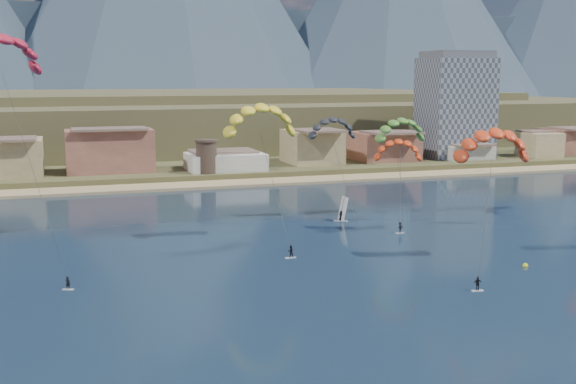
{
  "coord_description": "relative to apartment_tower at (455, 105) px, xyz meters",
  "views": [
    {
      "loc": [
        -30.21,
        -60.54,
        25.74
      ],
      "look_at": [
        0.0,
        32.0,
        10.0
      ],
      "focal_mm": 43.74,
      "sensor_mm": 36.0,
      "label": 1
    }
  ],
  "objects": [
    {
      "name": "ground",
      "position": [
        -85.0,
        -128.0,
        -17.82
      ],
      "size": [
        2400.0,
        2400.0,
        0.0
      ],
      "primitive_type": "plane",
      "color": "black",
      "rests_on": "ground"
    },
    {
      "name": "beach",
      "position": [
        -85.0,
        -22.0,
        -17.57
      ],
      "size": [
        2200.0,
        12.0,
        0.9
      ],
      "color": "tan",
      "rests_on": "ground"
    },
    {
      "name": "land",
      "position": [
        -85.0,
        432.0,
        -17.82
      ],
      "size": [
        2200.0,
        900.0,
        4.0
      ],
      "color": "brown",
      "rests_on": "ground"
    },
    {
      "name": "foothills",
      "position": [
        -62.61,
        104.47,
        -8.74
      ],
      "size": [
        940.0,
        210.0,
        18.0
      ],
      "color": "brown",
      "rests_on": "ground"
    },
    {
      "name": "town",
      "position": [
        -125.0,
        -6.0,
        -9.82
      ],
      "size": [
        400.0,
        24.0,
        12.0
      ],
      "color": "silver",
      "rests_on": "ground"
    },
    {
      "name": "apartment_tower",
      "position": [
        0.0,
        0.0,
        0.0
      ],
      "size": [
        20.0,
        16.0,
        32.0
      ],
      "color": "gray",
      "rests_on": "ground"
    },
    {
      "name": "watchtower",
      "position": [
        -80.0,
        -14.0,
        -11.45
      ],
      "size": [
        5.82,
        5.82,
        8.6
      ],
      "color": "#47382D",
      "rests_on": "ground"
    },
    {
      "name": "kitesurfer_red",
      "position": [
        -121.82,
        -90.92,
        11.78
      ],
      "size": [
        13.63,
        15.48,
        32.82
      ],
      "color": "silver",
      "rests_on": "ground"
    },
    {
      "name": "kitesurfer_yellow",
      "position": [
        -85.21,
        -82.77,
        2.28
      ],
      "size": [
        12.23,
        14.57,
        23.96
      ],
      "color": "silver",
      "rests_on": "ground"
    },
    {
      "name": "kitesurfer_orange",
      "position": [
        -57.75,
        -104.68,
        -0.47
      ],
      "size": [
        16.36,
        16.17,
        22.67
      ],
      "color": "silver",
      "rests_on": "ground"
    },
    {
      "name": "kitesurfer_green",
      "position": [
        -54.78,
        -71.03,
        -0.92
      ],
      "size": [
        12.59,
        16.02,
        21.79
      ],
      "color": "silver",
      "rests_on": "ground"
    },
    {
      "name": "distant_kite_dark",
      "position": [
        -68.04,
        -69.95,
        -0.22
      ],
      "size": [
        9.41,
        6.17,
        20.48
      ],
      "color": "#262626",
      "rests_on": "ground"
    },
    {
      "name": "distant_kite_orange",
      "position": [
        -61.4,
        -83.17,
        -3.23
      ],
      "size": [
        9.02,
        6.95,
        17.52
      ],
      "color": "#262626",
      "rests_on": "ground"
    },
    {
      "name": "windsurfer",
      "position": [
        -66.88,
        -72.09,
        -16.39
      ],
      "size": [
        2.85,
        2.81,
        4.51
      ],
      "color": "silver",
      "rests_on": "ground"
    },
    {
      "name": "buoy",
      "position": [
        -54.64,
        -109.14,
        -17.69
      ],
      "size": [
        0.74,
        0.74,
        0.74
      ],
      "color": "#FFF31A",
      "rests_on": "ground"
    }
  ]
}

